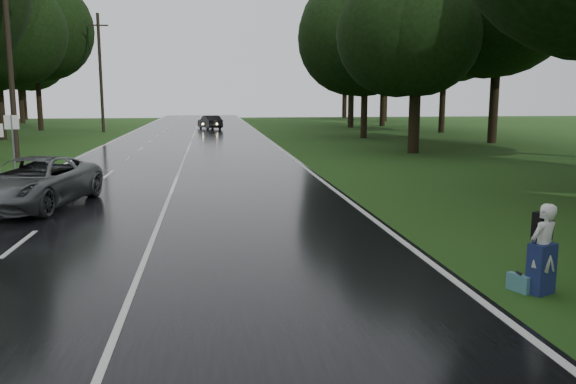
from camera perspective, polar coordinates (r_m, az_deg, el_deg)
name	(u,v)px	position (r m, az deg, el deg)	size (l,w,h in m)	color
ground	(143,265)	(12.21, -14.05, -7.00)	(160.00, 160.00, 0.00)	#204313
road	(184,159)	(31.85, -10.15, 3.23)	(12.00, 140.00, 0.04)	black
lane_center	(184,158)	(31.85, -10.15, 3.28)	(0.12, 140.00, 0.01)	silver
grey_car	(33,182)	(19.23, -23.79, 0.87)	(2.50, 5.42, 1.51)	#525557
far_car	(210,122)	(59.70, -7.70, 6.83)	(1.46, 4.18, 1.38)	black
hitchhiker	(542,252)	(10.97, 23.75, -5.41)	(0.69, 0.67, 1.59)	silver
suitcase	(518,283)	(11.06, 21.72, -8.32)	(0.12, 0.43, 0.31)	teal
utility_pole_mid	(18,162)	(33.06, -25.07, 2.68)	(1.80, 0.28, 9.35)	black
utility_pole_far	(104,132)	(57.28, -17.68, 5.63)	(1.80, 0.28, 10.80)	black
road_sign_a	(0,179)	(26.57, -26.48, 1.12)	(0.55, 0.10, 2.28)	white
road_sign_b	(16,173)	(28.40, -25.24, 1.69)	(0.61, 0.10, 2.56)	white
tree_left_e	(4,140)	(50.41, -26.20, 4.64)	(9.56, 9.56, 14.94)	black
tree_left_f	(41,130)	(62.52, -23.12, 5.60)	(11.34, 11.34, 17.71)	black
tree_right_d	(413,153)	(35.58, 12.20, 3.78)	(8.00, 8.00, 12.50)	black
tree_right_e	(364,138)	(47.59, 7.44, 5.30)	(8.64, 8.64, 13.50)	black
tree_right_f	(350,127)	(63.24, 6.17, 6.34)	(10.96, 10.96, 17.12)	black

